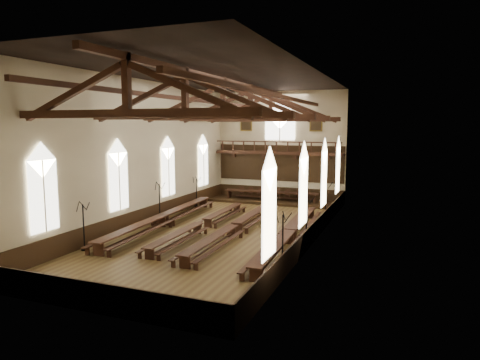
# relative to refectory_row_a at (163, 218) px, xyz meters

# --- Properties ---
(ground) EXTENTS (26.00, 26.00, 0.00)m
(ground) POSITION_rel_refectory_row_a_xyz_m (4.57, 0.10, -0.60)
(ground) COLOR brown
(ground) RESTS_ON ground
(room_walls) EXTENTS (26.00, 26.00, 26.00)m
(room_walls) POSITION_rel_refectory_row_a_xyz_m (4.57, 0.10, 5.86)
(room_walls) COLOR beige
(room_walls) RESTS_ON ground
(wainscot_band) EXTENTS (12.00, 26.00, 1.20)m
(wainscot_band) POSITION_rel_refectory_row_a_xyz_m (4.57, 0.10, 0.00)
(wainscot_band) COLOR black
(wainscot_band) RESTS_ON ground
(side_windows) EXTENTS (11.85, 19.80, 4.50)m
(side_windows) POSITION_rel_refectory_row_a_xyz_m (4.57, 0.10, 3.14)
(side_windows) COLOR white
(side_windows) RESTS_ON room_walls
(end_window) EXTENTS (2.80, 0.12, 3.80)m
(end_window) POSITION_rel_refectory_row_a_xyz_m (4.57, 13.00, 6.62)
(end_window) COLOR white
(end_window) RESTS_ON room_walls
(minstrels_gallery) EXTENTS (11.80, 1.24, 3.70)m
(minstrels_gallery) POSITION_rel_refectory_row_a_xyz_m (4.57, 12.76, 3.31)
(minstrels_gallery) COLOR #3A1E12
(minstrels_gallery) RESTS_ON room_walls
(portraits) EXTENTS (7.75, 0.09, 1.45)m
(portraits) POSITION_rel_refectory_row_a_xyz_m (4.57, 13.00, 6.50)
(portraits) COLOR brown
(portraits) RESTS_ON room_walls
(roof_trusses) EXTENTS (11.70, 25.70, 2.80)m
(roof_trusses) POSITION_rel_refectory_row_a_xyz_m (4.57, 0.10, 7.62)
(roof_trusses) COLOR #3A1E12
(roof_trusses) RESTS_ON room_walls
(refectory_row_a) EXTENTS (2.13, 15.16, 0.82)m
(refectory_row_a) POSITION_rel_refectory_row_a_xyz_m (0.00, 0.00, 0.00)
(refectory_row_a) COLOR #3A1E12
(refectory_row_a) RESTS_ON ground
(refectory_row_b) EXTENTS (1.55, 13.78, 0.68)m
(refectory_row_b) POSITION_rel_refectory_row_a_xyz_m (3.13, -0.13, -0.10)
(refectory_row_b) COLOR #3A1E12
(refectory_row_b) RESTS_ON ground
(refectory_row_c) EXTENTS (1.65, 14.33, 0.74)m
(refectory_row_c) POSITION_rel_refectory_row_a_xyz_m (5.55, -0.46, -0.06)
(refectory_row_c) COLOR #3A1E12
(refectory_row_c) RESTS_ON ground
(refectory_row_d) EXTENTS (1.87, 14.70, 0.78)m
(refectory_row_d) POSITION_rel_refectory_row_a_xyz_m (9.22, -0.77, -0.03)
(refectory_row_d) COLOR #3A1E12
(refectory_row_d) RESTS_ON ground
(dais) EXTENTS (11.40, 3.04, 0.20)m
(dais) POSITION_rel_refectory_row_a_xyz_m (4.22, 11.50, -0.50)
(dais) COLOR black
(dais) RESTS_ON ground
(high_table) EXTENTS (8.61, 1.34, 0.80)m
(high_table) POSITION_rel_refectory_row_a_xyz_m (4.22, 11.50, 0.28)
(high_table) COLOR #3A1E12
(high_table) RESTS_ON dais
(high_chairs) EXTENTS (6.76, 0.47, 0.96)m
(high_chairs) POSITION_rel_refectory_row_a_xyz_m (4.22, 12.33, 0.13)
(high_chairs) COLOR #3A1E12
(high_chairs) RESTS_ON dais
(candelabrum_left_near) EXTENTS (0.81, 0.83, 2.76)m
(candelabrum_left_near) POSITION_rel_refectory_row_a_xyz_m (-0.98, -6.59, 0.24)
(candelabrum_left_near) COLOR black
(candelabrum_left_near) RESTS_ON ground
(candelabrum_left_mid) EXTENTS (0.83, 0.88, 2.89)m
(candelabrum_left_mid) POSITION_rel_refectory_row_a_xyz_m (-0.98, 1.22, 0.28)
(candelabrum_left_mid) COLOR black
(candelabrum_left_mid) RESTS_ON ground
(candelabrum_left_far) EXTENTS (0.74, 0.79, 2.60)m
(candelabrum_left_far) POSITION_rel_refectory_row_a_xyz_m (-0.98, 7.05, 0.19)
(candelabrum_left_far) COLOR black
(candelabrum_left_far) RESTS_ON ground
(candelabrum_right_near) EXTENTS (0.86, 0.81, 2.84)m
(candelabrum_right_near) POSITION_rel_refectory_row_a_xyz_m (10.12, -5.58, 0.26)
(candelabrum_right_near) COLOR black
(candelabrum_right_near) RESTS_ON ground
(candelabrum_right_mid) EXTENTS (0.79, 0.85, 2.79)m
(candelabrum_right_mid) POSITION_rel_refectory_row_a_xyz_m (10.12, -0.36, 0.25)
(candelabrum_right_mid) COLOR black
(candelabrum_right_mid) RESTS_ON ground
(candelabrum_right_far) EXTENTS (0.79, 0.87, 2.86)m
(candelabrum_right_far) POSITION_rel_refectory_row_a_xyz_m (10.12, 5.97, 0.27)
(candelabrum_right_far) COLOR black
(candelabrum_right_far) RESTS_ON ground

